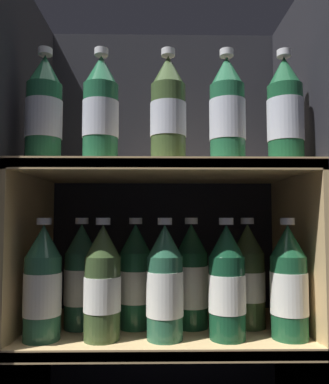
# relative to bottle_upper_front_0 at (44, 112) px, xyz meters

# --- Properties ---
(fridge_back_wall) EXTENTS (0.67, 0.02, 1.00)m
(fridge_back_wall) POSITION_rel_bottle_upper_front_0_xyz_m (0.25, 0.27, -0.20)
(fridge_back_wall) COLOR black
(fridge_back_wall) RESTS_ON ground_plane
(fridge_side_left) EXTENTS (0.02, 0.37, 1.00)m
(fridge_side_left) POSITION_rel_bottle_upper_front_0_xyz_m (-0.07, 0.09, -0.20)
(fridge_side_left) COLOR black
(fridge_side_left) RESTS_ON ground_plane
(fridge_side_right) EXTENTS (0.02, 0.37, 1.00)m
(fridge_side_right) POSITION_rel_bottle_upper_front_0_xyz_m (0.58, 0.09, -0.20)
(fridge_side_right) COLOR black
(fridge_side_right) RESTS_ON ground_plane
(shelf_lower) EXTENTS (0.63, 0.33, 0.23)m
(shelf_lower) POSITION_rel_bottle_upper_front_0_xyz_m (0.25, 0.08, -0.51)
(shelf_lower) COLOR tan
(shelf_lower) RESTS_ON ground_plane
(shelf_upper) EXTENTS (0.63, 0.33, 0.59)m
(shelf_upper) POSITION_rel_bottle_upper_front_0_xyz_m (0.25, 0.09, -0.27)
(shelf_upper) COLOR tan
(shelf_upper) RESTS_ON ground_plane
(bottle_upper_front_0) EXTENTS (0.08, 0.08, 0.25)m
(bottle_upper_front_0) POSITION_rel_bottle_upper_front_0_xyz_m (0.00, 0.00, 0.00)
(bottle_upper_front_0) COLOR #1E5638
(bottle_upper_front_0) RESTS_ON shelf_upper
(bottle_upper_front_1) EXTENTS (0.08, 0.08, 0.25)m
(bottle_upper_front_1) POSITION_rel_bottle_upper_front_0_xyz_m (0.12, 0.00, 0.00)
(bottle_upper_front_1) COLOR #1E5638
(bottle_upper_front_1) RESTS_ON shelf_upper
(bottle_upper_front_2) EXTENTS (0.08, 0.08, 0.25)m
(bottle_upper_front_2) POSITION_rel_bottle_upper_front_0_xyz_m (0.26, 0.00, 0.00)
(bottle_upper_front_2) COLOR #384C28
(bottle_upper_front_2) RESTS_ON shelf_upper
(bottle_upper_front_3) EXTENTS (0.08, 0.08, 0.25)m
(bottle_upper_front_3) POSITION_rel_bottle_upper_front_0_xyz_m (0.39, 0.00, -0.00)
(bottle_upper_front_3) COLOR #1E5638
(bottle_upper_front_3) RESTS_ON shelf_upper
(bottle_upper_front_4) EXTENTS (0.08, 0.08, 0.25)m
(bottle_upper_front_4) POSITION_rel_bottle_upper_front_0_xyz_m (0.51, 0.00, -0.00)
(bottle_upper_front_4) COLOR #194C2D
(bottle_upper_front_4) RESTS_ON shelf_upper
(bottle_lower_front_0) EXTENTS (0.08, 0.08, 0.25)m
(bottle_lower_front_0) POSITION_rel_bottle_upper_front_0_xyz_m (0.01, 0.00, -0.36)
(bottle_lower_front_0) COLOR #285B42
(bottle_lower_front_0) RESTS_ON shelf_lower
(bottle_lower_front_1) EXTENTS (0.08, 0.08, 0.25)m
(bottle_lower_front_1) POSITION_rel_bottle_upper_front_0_xyz_m (0.13, 0.00, -0.36)
(bottle_lower_front_1) COLOR #384C28
(bottle_lower_front_1) RESTS_ON shelf_lower
(bottle_lower_front_2) EXTENTS (0.08, 0.08, 0.25)m
(bottle_lower_front_2) POSITION_rel_bottle_upper_front_0_xyz_m (0.25, 0.00, -0.36)
(bottle_lower_front_2) COLOR #285B42
(bottle_lower_front_2) RESTS_ON shelf_lower
(bottle_lower_front_3) EXTENTS (0.08, 0.08, 0.25)m
(bottle_lower_front_3) POSITION_rel_bottle_upper_front_0_xyz_m (0.38, 0.00, -0.36)
(bottle_lower_front_3) COLOR #144228
(bottle_lower_front_3) RESTS_ON shelf_lower
(bottle_lower_front_4) EXTENTS (0.08, 0.08, 0.25)m
(bottle_lower_front_4) POSITION_rel_bottle_upper_front_0_xyz_m (0.51, 0.00, -0.36)
(bottle_lower_front_4) COLOR #194C2D
(bottle_lower_front_4) RESTS_ON shelf_lower
(bottle_lower_back_0) EXTENTS (0.08, 0.08, 0.25)m
(bottle_lower_back_0) POSITION_rel_bottle_upper_front_0_xyz_m (0.07, 0.08, -0.36)
(bottle_lower_back_0) COLOR #285B42
(bottle_lower_back_0) RESTS_ON shelf_lower
(bottle_lower_back_1) EXTENTS (0.08, 0.08, 0.25)m
(bottle_lower_back_1) POSITION_rel_bottle_upper_front_0_xyz_m (0.19, 0.08, -0.36)
(bottle_lower_back_1) COLOR #1E5638
(bottle_lower_back_1) RESTS_ON shelf_lower
(bottle_lower_back_2) EXTENTS (0.08, 0.08, 0.25)m
(bottle_lower_back_2) POSITION_rel_bottle_upper_front_0_xyz_m (0.32, 0.08, -0.36)
(bottle_lower_back_2) COLOR #194C2D
(bottle_lower_back_2) RESTS_ON shelf_lower
(bottle_lower_back_3) EXTENTS (0.08, 0.08, 0.25)m
(bottle_lower_back_3) POSITION_rel_bottle_upper_front_0_xyz_m (0.45, 0.08, -0.36)
(bottle_lower_back_3) COLOR #384C28
(bottle_lower_back_3) RESTS_ON shelf_lower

